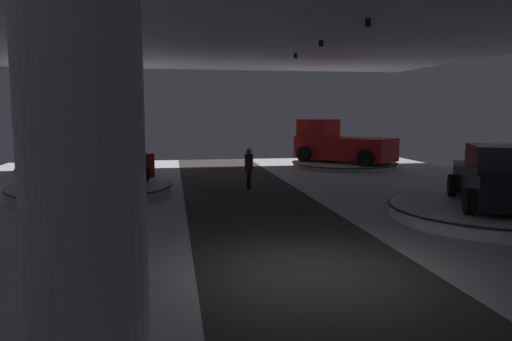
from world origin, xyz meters
name	(u,v)px	position (x,y,z in m)	size (l,w,h in m)	color
ground	(313,274)	(0.00, 0.00, -0.02)	(24.00, 44.00, 0.06)	#B2B2B7
column_left	(82,135)	(-3.60, -2.75, 2.75)	(1.42, 1.42, 5.50)	silver
display_platform_deep_right	(344,164)	(6.65, 16.82, 0.14)	(5.68, 5.68, 0.24)	#B7B7BC
pickup_truck_deep_right	(340,145)	(6.44, 17.07, 1.18)	(5.02, 5.41, 2.30)	red
display_platform_far_left	(91,190)	(-5.45, 9.55, 0.21)	(5.71, 5.71, 0.37)	#B7B7BC
display_car_far_left	(90,164)	(-5.48, 9.53, 1.14)	(4.45, 3.93, 1.71)	maroon
display_platform_deep_left	(72,169)	(-7.43, 16.58, 0.15)	(5.20, 5.20, 0.27)	#B7B7BC
display_car_deep_left	(71,152)	(-7.45, 16.56, 1.04)	(4.46, 3.90, 1.71)	black
display_platform_mid_right	(497,212)	(6.38, 3.60, 0.21)	(5.96, 5.96, 0.38)	silver
display_car_mid_right	(499,179)	(6.37, 3.57, 1.14)	(3.43, 4.57, 1.71)	black
visitor_walking_near	(249,166)	(0.32, 9.94, 0.91)	(0.32, 0.32, 1.59)	black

